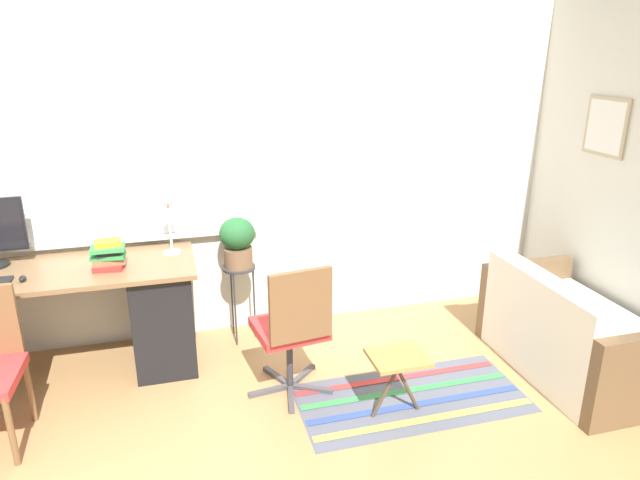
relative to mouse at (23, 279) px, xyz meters
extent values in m
plane|color=tan|center=(0.59, -0.20, -0.80)|extent=(14.00, 14.00, 0.00)
cube|color=silver|center=(0.59, 0.56, 0.55)|extent=(9.00, 0.06, 2.70)
cube|color=silver|center=(0.22, 0.53, 0.77)|extent=(0.86, 0.02, 1.51)
cube|color=white|center=(0.22, 0.52, 0.77)|extent=(0.79, 0.01, 1.44)
cube|color=silver|center=(1.10, 0.53, 0.77)|extent=(0.86, 0.02, 1.51)
cube|color=white|center=(1.10, 0.52, 0.77)|extent=(0.79, 0.01, 1.44)
cube|color=silver|center=(0.66, 0.53, 0.03)|extent=(1.78, 0.11, 0.04)
cube|color=silver|center=(4.01, -0.20, 0.55)|extent=(0.06, 9.00, 2.70)
cube|color=tan|center=(3.97, -0.23, 0.82)|extent=(0.02, 0.40, 0.41)
cube|color=white|center=(3.96, -0.23, 0.82)|extent=(0.01, 0.35, 0.36)
cube|color=brown|center=(0.03, 0.14, -0.03)|extent=(2.05, 0.68, 0.03)
cube|color=black|center=(0.81, 0.14, -0.42)|extent=(0.40, 0.60, 0.75)
ellipsoid|color=black|center=(0.00, 0.00, 0.00)|extent=(0.04, 0.07, 0.03)
cylinder|color=white|center=(0.91, 0.26, -0.01)|extent=(0.12, 0.12, 0.01)
cylinder|color=white|center=(0.91, 0.26, 0.17)|extent=(0.02, 0.02, 0.35)
ellipsoid|color=white|center=(0.91, 0.26, 0.36)|extent=(0.09, 0.09, 0.06)
cube|color=red|center=(0.50, 0.07, 0.00)|extent=(0.20, 0.15, 0.03)
cube|color=olive|center=(0.51, 0.08, 0.04)|extent=(0.20, 0.11, 0.04)
cube|color=green|center=(0.51, 0.08, 0.07)|extent=(0.22, 0.14, 0.03)
cube|color=black|center=(0.51, 0.08, 0.10)|extent=(0.15, 0.14, 0.03)
cube|color=green|center=(0.51, 0.06, 0.13)|extent=(0.21, 0.15, 0.03)
cube|color=orange|center=(0.51, 0.09, 0.16)|extent=(0.18, 0.14, 0.03)
cylinder|color=brown|center=(0.00, -0.75, -0.58)|extent=(0.04, 0.04, 0.43)
cylinder|color=brown|center=(0.02, -0.35, -0.58)|extent=(0.04, 0.04, 0.43)
cube|color=#47474C|center=(1.45, -0.45, -0.78)|extent=(0.29, 0.07, 0.03)
cube|color=#47474C|center=(1.57, -0.57, -0.78)|extent=(0.09, 0.29, 0.03)
cube|color=#47474C|center=(1.72, -0.50, -0.78)|extent=(0.27, 0.17, 0.03)
cube|color=#47474C|center=(1.70, -0.33, -0.78)|extent=(0.23, 0.23, 0.03)
cube|color=#47474C|center=(1.53, -0.30, -0.78)|extent=(0.16, 0.28, 0.03)
cylinder|color=#333338|center=(1.59, -0.43, -0.57)|extent=(0.04, 0.04, 0.39)
cube|color=red|center=(1.59, -0.43, -0.35)|extent=(0.48, 0.46, 0.06)
cube|color=brown|center=(1.62, -0.65, -0.09)|extent=(0.40, 0.09, 0.45)
cube|color=white|center=(3.55, -0.73, -0.58)|extent=(0.75, 1.11, 0.43)
cube|color=white|center=(3.25, -0.73, -0.22)|extent=(0.16, 1.11, 0.30)
cube|color=brown|center=(3.55, -0.13, -0.50)|extent=(0.75, 0.09, 0.60)
cylinder|color=#333338|center=(1.38, 0.33, -0.20)|extent=(0.25, 0.25, 0.02)
cylinder|color=#333338|center=(1.49, 0.33, -0.50)|extent=(0.01, 0.01, 0.58)
cylinder|color=#333338|center=(1.33, 0.42, -0.50)|extent=(0.01, 0.01, 0.58)
cylinder|color=#333338|center=(1.33, 0.24, -0.50)|extent=(0.01, 0.01, 0.58)
cylinder|color=brown|center=(1.38, 0.33, -0.12)|extent=(0.21, 0.21, 0.15)
ellipsoid|color=#235B2D|center=(1.38, 0.33, 0.07)|extent=(0.26, 0.26, 0.23)
cube|color=#565B6B|center=(2.32, -0.76, -0.79)|extent=(1.47, 0.70, 0.01)
cube|color=#DBCC4C|center=(2.32, -0.99, -0.79)|extent=(1.44, 0.06, 0.00)
cube|color=#334C99|center=(2.32, -0.84, -0.79)|extent=(1.44, 0.06, 0.00)
cube|color=#388E4C|center=(2.32, -0.68, -0.79)|extent=(1.44, 0.06, 0.00)
cube|color=#C63838|center=(2.32, -0.52, -0.79)|extent=(1.44, 0.06, 0.00)
cube|color=olive|center=(2.17, -0.87, -0.40)|extent=(0.34, 0.29, 0.02)
cylinder|color=#4C3D2D|center=(2.11, -0.87, -0.61)|extent=(0.21, 0.02, 0.39)
cylinder|color=#4C3D2D|center=(2.23, -0.87, -0.61)|extent=(0.21, 0.02, 0.39)
camera|label=1|loc=(0.92, -3.64, 1.39)|focal=32.00mm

